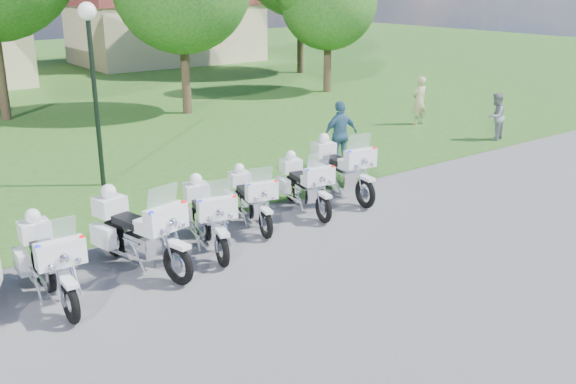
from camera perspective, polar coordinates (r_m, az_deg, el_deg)
ground at (r=12.97m, az=5.43°, el=-4.81°), size 100.00×100.00×0.00m
grass_lawn at (r=37.04m, az=-24.01°, el=8.90°), size 100.00×48.00×0.01m
motorcycle_1 at (r=11.35m, az=-20.48°, el=-5.64°), size 0.83×2.46×1.65m
motorcycle_2 at (r=12.04m, az=-13.22°, el=-3.30°), size 1.24×2.58×1.76m
motorcycle_3 at (r=12.74m, az=-7.24°, el=-2.03°), size 1.16×2.36×1.61m
motorcycle_4 at (r=13.88m, az=-3.38°, el=-0.47°), size 1.02×2.14×1.46m
motorcycle_5 at (r=14.73m, az=1.44°, el=0.79°), size 1.01×2.24×1.52m
motorcycle_6 at (r=15.77m, az=4.69°, el=2.22°), size 1.05×2.55×1.72m
lamp_post at (r=16.67m, az=-17.12°, el=11.87°), size 0.44×0.44×4.59m
building_east at (r=43.33m, az=-10.76°, el=14.04°), size 11.44×7.28×4.10m
bystander_a at (r=24.15m, az=11.60°, el=7.95°), size 0.66×0.45×1.75m
bystander_b at (r=22.42m, az=17.97°, el=6.39°), size 0.88×0.76×1.56m
bystander_c at (r=18.09m, az=4.67°, el=5.09°), size 1.16×0.58×1.90m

